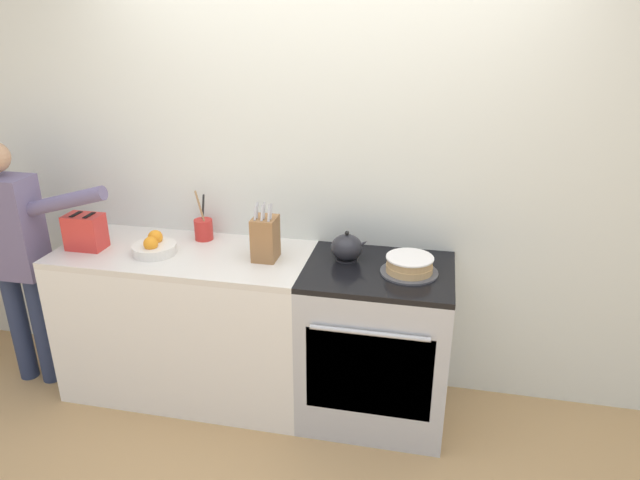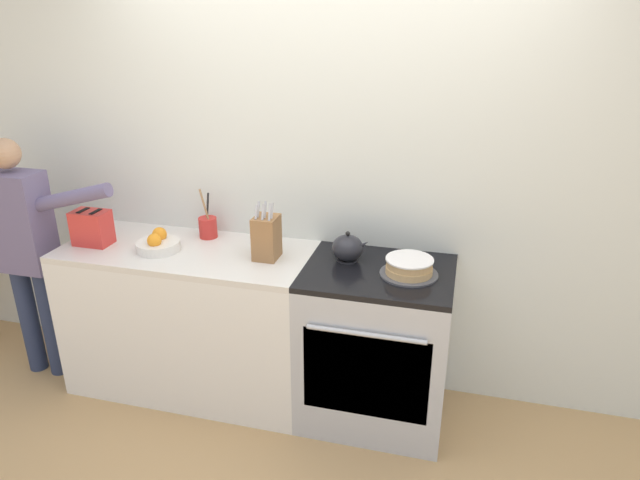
# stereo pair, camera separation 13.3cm
# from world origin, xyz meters

# --- Properties ---
(ground_plane) EXTENTS (16.00, 16.00, 0.00)m
(ground_plane) POSITION_xyz_m (0.00, 0.00, 0.00)
(ground_plane) COLOR tan
(wall_back) EXTENTS (8.00, 0.04, 2.60)m
(wall_back) POSITION_xyz_m (0.00, 0.65, 1.30)
(wall_back) COLOR silver
(wall_back) RESTS_ON ground_plane
(counter_cabinet) EXTENTS (1.43, 0.63, 0.90)m
(counter_cabinet) POSITION_xyz_m (-0.75, 0.31, 0.45)
(counter_cabinet) COLOR white
(counter_cabinet) RESTS_ON ground_plane
(stove_range) EXTENTS (0.78, 0.66, 0.90)m
(stove_range) POSITION_xyz_m (0.36, 0.31, 0.45)
(stove_range) COLOR #B7BABF
(stove_range) RESTS_ON ground_plane
(layer_cake) EXTENTS (0.30, 0.30, 0.09)m
(layer_cake) POSITION_xyz_m (0.52, 0.30, 0.94)
(layer_cake) COLOR #4C4C51
(layer_cake) RESTS_ON stove_range
(tea_kettle) EXTENTS (0.21, 0.17, 0.17)m
(tea_kettle) POSITION_xyz_m (0.17, 0.40, 0.97)
(tea_kettle) COLOR #232328
(tea_kettle) RESTS_ON stove_range
(knife_block) EXTENTS (0.13, 0.15, 0.33)m
(knife_block) POSITION_xyz_m (-0.26, 0.32, 1.02)
(knife_block) COLOR olive
(knife_block) RESTS_ON counter_cabinet
(utensil_crock) EXTENTS (0.11, 0.11, 0.31)m
(utensil_crock) POSITION_xyz_m (-0.70, 0.52, 0.97)
(utensil_crock) COLOR red
(utensil_crock) RESTS_ON counter_cabinet
(fruit_bowl) EXTENTS (0.24, 0.24, 0.12)m
(fruit_bowl) POSITION_xyz_m (-0.89, 0.26, 0.94)
(fruit_bowl) COLOR silver
(fruit_bowl) RESTS_ON counter_cabinet
(toaster) EXTENTS (0.22, 0.14, 0.20)m
(toaster) POSITION_xyz_m (-1.29, 0.25, 1.00)
(toaster) COLOR red
(toaster) RESTS_ON counter_cabinet
(person_baker) EXTENTS (0.89, 0.20, 1.51)m
(person_baker) POSITION_xyz_m (-1.73, 0.19, 0.89)
(person_baker) COLOR #283351
(person_baker) RESTS_ON ground_plane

